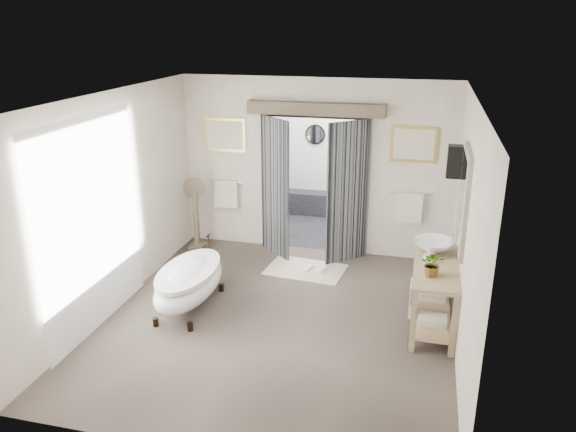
{
  "coord_description": "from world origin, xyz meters",
  "views": [
    {
      "loc": [
        1.7,
        -6.31,
        3.75
      ],
      "look_at": [
        0.0,
        0.6,
        1.25
      ],
      "focal_mm": 35.0,
      "sensor_mm": 36.0,
      "label": 1
    }
  ],
  "objects_px": {
    "vanity": "(432,288)",
    "basin": "(433,246)",
    "clawfoot_tub": "(189,282)",
    "rug": "(306,270)"
  },
  "relations": [
    {
      "from": "vanity",
      "to": "basin",
      "type": "distance_m",
      "value": 0.55
    },
    {
      "from": "clawfoot_tub",
      "to": "rug",
      "type": "relative_size",
      "value": 1.35
    },
    {
      "from": "vanity",
      "to": "rug",
      "type": "height_order",
      "value": "vanity"
    },
    {
      "from": "rug",
      "to": "basin",
      "type": "height_order",
      "value": "basin"
    },
    {
      "from": "vanity",
      "to": "basin",
      "type": "bearing_deg",
      "value": 93.92
    },
    {
      "from": "clawfoot_tub",
      "to": "vanity",
      "type": "bearing_deg",
      "value": 6.43
    },
    {
      "from": "vanity",
      "to": "rug",
      "type": "bearing_deg",
      "value": 147.7
    },
    {
      "from": "vanity",
      "to": "basin",
      "type": "relative_size",
      "value": 3.07
    },
    {
      "from": "clawfoot_tub",
      "to": "vanity",
      "type": "distance_m",
      "value": 3.22
    },
    {
      "from": "clawfoot_tub",
      "to": "rug",
      "type": "distance_m",
      "value": 2.06
    }
  ]
}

